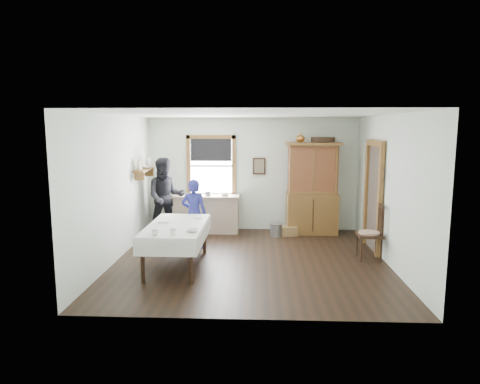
# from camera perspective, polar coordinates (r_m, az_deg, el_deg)

# --- Properties ---
(room) EXTENTS (5.01, 5.01, 2.70)m
(room) POSITION_cam_1_polar(r_m,az_deg,el_deg) (7.82, 1.44, 0.39)
(room) COLOR black
(room) RESTS_ON ground
(window) EXTENTS (1.18, 0.07, 1.48)m
(window) POSITION_cam_1_polar(r_m,az_deg,el_deg) (10.30, -3.86, 3.96)
(window) COLOR white
(window) RESTS_ON room
(doorway) EXTENTS (0.09, 1.14, 2.22)m
(doorway) POSITION_cam_1_polar(r_m,az_deg,el_deg) (8.98, 17.41, -0.14)
(doorway) COLOR #453A31
(doorway) RESTS_ON room
(wall_shelf) EXTENTS (0.24, 1.00, 0.44)m
(wall_shelf) POSITION_cam_1_polar(r_m,az_deg,el_deg) (9.65, -12.60, 3.09)
(wall_shelf) COLOR brown
(wall_shelf) RESTS_ON room
(framed_picture) EXTENTS (0.30, 0.04, 0.40)m
(framed_picture) POSITION_cam_1_polar(r_m,az_deg,el_deg) (10.24, 2.56, 3.46)
(framed_picture) COLOR black
(framed_picture) RESTS_ON room
(rug_beater) EXTENTS (0.01, 0.27, 0.27)m
(rug_beater) POSITION_cam_1_polar(r_m,az_deg,el_deg) (8.39, 18.49, 3.06)
(rug_beater) COLOR black
(rug_beater) RESTS_ON room
(work_counter) EXTENTS (1.55, 0.59, 0.89)m
(work_counter) POSITION_cam_1_polar(r_m,az_deg,el_deg) (10.19, -4.47, -2.87)
(work_counter) COLOR tan
(work_counter) RESTS_ON room
(china_hutch) EXTENTS (1.27, 0.64, 2.13)m
(china_hutch) POSITION_cam_1_polar(r_m,az_deg,el_deg) (10.06, 9.61, 0.48)
(china_hutch) COLOR brown
(china_hutch) RESTS_ON room
(dining_table) EXTENTS (1.02, 1.93, 0.77)m
(dining_table) POSITION_cam_1_polar(r_m,az_deg,el_deg) (7.73, -8.43, -7.10)
(dining_table) COLOR silver
(dining_table) RESTS_ON room
(spindle_chair) EXTENTS (0.49, 0.49, 1.06)m
(spindle_chair) POSITION_cam_1_polar(r_m,az_deg,el_deg) (8.38, 16.89, -5.14)
(spindle_chair) COLOR black
(spindle_chair) RESTS_ON room
(pail) EXTENTS (0.35, 0.35, 0.30)m
(pail) POSITION_cam_1_polar(r_m,az_deg,el_deg) (9.85, 4.86, -5.04)
(pail) COLOR gray
(pail) RESTS_ON room
(wicker_basket) EXTENTS (0.41, 0.32, 0.22)m
(wicker_basket) POSITION_cam_1_polar(r_m,az_deg,el_deg) (9.94, 6.51, -5.18)
(wicker_basket) COLOR olive
(wicker_basket) RESTS_ON room
(woman_blue) EXTENTS (0.52, 0.37, 1.33)m
(woman_blue) POSITION_cam_1_polar(r_m,az_deg,el_deg) (8.81, -6.15, -3.26)
(woman_blue) COLOR navy
(woman_blue) RESTS_ON room
(figure_dark) EXTENTS (0.94, 0.80, 1.66)m
(figure_dark) POSITION_cam_1_polar(r_m,az_deg,el_deg) (9.89, -9.87, -1.05)
(figure_dark) COLOR black
(figure_dark) RESTS_ON room
(table_cup_a) EXTENTS (0.15, 0.15, 0.09)m
(table_cup_a) POSITION_cam_1_polar(r_m,az_deg,el_deg) (6.93, -11.27, -5.33)
(table_cup_a) COLOR silver
(table_cup_a) RESTS_ON dining_table
(table_cup_b) EXTENTS (0.10, 0.10, 0.09)m
(table_cup_b) POSITION_cam_1_polar(r_m,az_deg,el_deg) (6.94, -8.95, -5.26)
(table_cup_b) COLOR silver
(table_cup_b) RESTS_ON dining_table
(table_bowl) EXTENTS (0.25, 0.25, 0.05)m
(table_bowl) POSITION_cam_1_polar(r_m,az_deg,el_deg) (7.08, -6.42, -5.07)
(table_bowl) COLOR silver
(table_bowl) RESTS_ON dining_table
(counter_book) EXTENTS (0.23, 0.26, 0.02)m
(counter_book) POSITION_cam_1_polar(r_m,az_deg,el_deg) (10.23, -7.36, -0.30)
(counter_book) COLOR #6C6048
(counter_book) RESTS_ON work_counter
(counter_bowl) EXTENTS (0.25, 0.25, 0.07)m
(counter_bowl) POSITION_cam_1_polar(r_m,az_deg,el_deg) (9.99, -2.04, -0.31)
(counter_bowl) COLOR silver
(counter_bowl) RESTS_ON work_counter
(shelf_bowl) EXTENTS (0.22, 0.22, 0.05)m
(shelf_bowl) POSITION_cam_1_polar(r_m,az_deg,el_deg) (9.66, -12.59, 3.24)
(shelf_bowl) COLOR silver
(shelf_bowl) RESTS_ON wall_shelf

